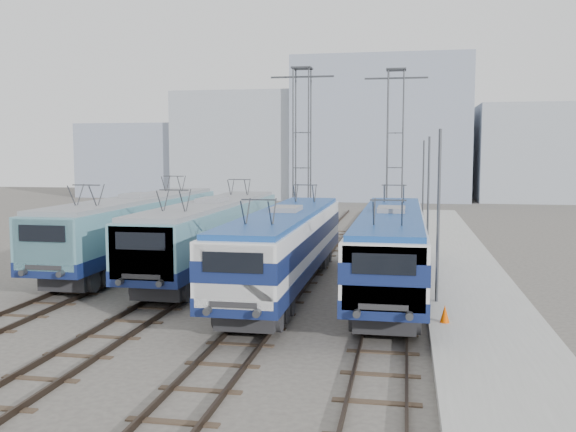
# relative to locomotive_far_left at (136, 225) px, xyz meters

# --- Properties ---
(ground) EXTENTS (160.00, 160.00, 0.00)m
(ground) POSITION_rel_locomotive_far_left_xyz_m (6.75, -8.56, -2.27)
(ground) COLOR #514C47
(platform) EXTENTS (4.00, 70.00, 0.30)m
(platform) POSITION_rel_locomotive_far_left_xyz_m (16.95, -0.56, -2.12)
(platform) COLOR #9E9E99
(platform) RESTS_ON ground
(locomotive_far_left) EXTENTS (2.89, 18.27, 3.44)m
(locomotive_far_left) POSITION_rel_locomotive_far_left_xyz_m (0.00, 0.00, 0.00)
(locomotive_far_left) COLOR #121E4E
(locomotive_far_left) RESTS_ON ground
(locomotive_center_left) EXTENTS (2.82, 17.78, 3.35)m
(locomotive_center_left) POSITION_rel_locomotive_far_left_xyz_m (4.50, -1.11, -0.06)
(locomotive_center_left) COLOR #121E4E
(locomotive_center_left) RESTS_ON ground
(locomotive_center_right) EXTENTS (2.76, 17.45, 3.28)m
(locomotive_center_right) POSITION_rel_locomotive_far_left_xyz_m (9.00, -4.78, -0.04)
(locomotive_center_right) COLOR #121E4E
(locomotive_center_right) RESTS_ON ground
(locomotive_far_right) EXTENTS (2.76, 17.47, 3.28)m
(locomotive_far_right) POSITION_rel_locomotive_far_left_xyz_m (13.50, -4.25, -0.04)
(locomotive_far_right) COLOR #121E4E
(locomotive_far_right) RESTS_ON ground
(catenary_tower_west) EXTENTS (4.50, 1.20, 12.00)m
(catenary_tower_west) POSITION_rel_locomotive_far_left_xyz_m (6.75, 13.44, 4.37)
(catenary_tower_west) COLOR #3F4247
(catenary_tower_west) RESTS_ON ground
(catenary_tower_east) EXTENTS (4.50, 1.20, 12.00)m
(catenary_tower_east) POSITION_rel_locomotive_far_left_xyz_m (13.25, 15.44, 4.37)
(catenary_tower_east) COLOR #3F4247
(catenary_tower_east) RESTS_ON ground
(mast_front) EXTENTS (0.12, 0.12, 7.00)m
(mast_front) POSITION_rel_locomotive_far_left_xyz_m (15.35, -6.56, 1.23)
(mast_front) COLOR #3F4247
(mast_front) RESTS_ON ground
(mast_mid) EXTENTS (0.12, 0.12, 7.00)m
(mast_mid) POSITION_rel_locomotive_far_left_xyz_m (15.35, 5.44, 1.23)
(mast_mid) COLOR #3F4247
(mast_mid) RESTS_ON ground
(mast_rear) EXTENTS (0.12, 0.12, 7.00)m
(mast_rear) POSITION_rel_locomotive_far_left_xyz_m (15.35, 17.44, 1.23)
(mast_rear) COLOR #3F4247
(mast_rear) RESTS_ON ground
(safety_cone) EXTENTS (0.32, 0.32, 0.60)m
(safety_cone) POSITION_rel_locomotive_far_left_xyz_m (15.49, -9.71, -1.67)
(safety_cone) COLOR #E14C00
(safety_cone) RESTS_ON platform
(building_west) EXTENTS (18.00, 12.00, 14.00)m
(building_west) POSITION_rel_locomotive_far_left_xyz_m (-7.25, 53.44, 4.73)
(building_west) COLOR #9EA6B2
(building_west) RESTS_ON ground
(building_center) EXTENTS (22.00, 14.00, 18.00)m
(building_center) POSITION_rel_locomotive_far_left_xyz_m (10.75, 53.44, 6.73)
(building_center) COLOR #8B96AD
(building_center) RESTS_ON ground
(building_east) EXTENTS (16.00, 12.00, 12.00)m
(building_east) POSITION_rel_locomotive_far_left_xyz_m (30.75, 53.44, 3.73)
(building_east) COLOR #9EA6B2
(building_east) RESTS_ON ground
(building_far_west) EXTENTS (14.00, 10.00, 10.00)m
(building_far_west) POSITION_rel_locomotive_far_left_xyz_m (-23.25, 53.44, 2.73)
(building_far_west) COLOR #8B96AD
(building_far_west) RESTS_ON ground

